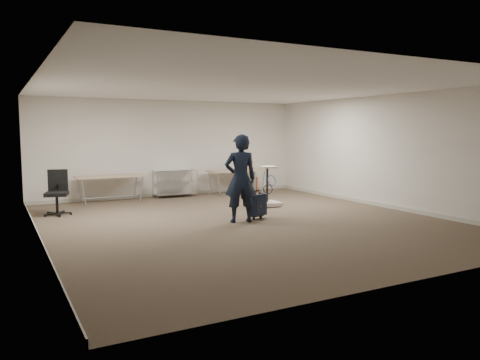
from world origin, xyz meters
TOP-DOWN VIEW (x-y plane):
  - ground at (0.00, 0.00)m, footprint 9.00×9.00m
  - room_shell at (0.00, 1.38)m, footprint 8.00×9.00m
  - folding_table_left at (-1.90, 3.95)m, footprint 1.80×0.75m
  - folding_table_right at (1.90, 3.95)m, footprint 1.80×0.75m
  - wire_shelf at (0.00, 4.20)m, footprint 1.22×0.47m
  - person at (-0.10, -0.03)m, footprint 0.76×0.59m
  - suitcase at (0.38, 0.09)m, footprint 0.37×0.27m
  - office_chair at (-3.39, 2.67)m, footprint 0.62×0.62m
  - equipment_cart at (1.51, 1.49)m, footprint 0.60×0.60m
  - cardboard_box at (2.16, 3.85)m, footprint 0.43×0.36m

SIDE VIEW (x-z plane):
  - ground at x=0.00m, z-range 0.00..0.00m
  - room_shell at x=0.00m, z-range -4.45..4.55m
  - equipment_cart at x=1.51m, z-range -0.24..0.78m
  - office_chair at x=-3.39m, z-range -0.20..0.83m
  - suitcase at x=0.38m, z-range -0.15..0.77m
  - wire_shelf at x=0.00m, z-range 0.04..0.84m
  - folding_table_left at x=-1.90m, z-range 0.31..1.04m
  - folding_table_right at x=1.90m, z-range 0.31..1.04m
  - cardboard_box at x=2.16m, z-range 0.73..1.00m
  - person at x=-0.10m, z-range 0.00..1.84m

